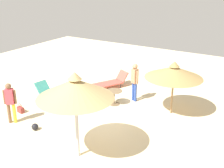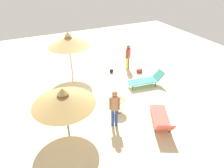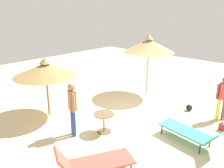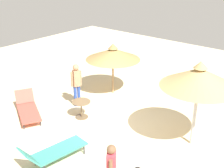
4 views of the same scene
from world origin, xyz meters
TOP-DOWN VIEW (x-y plane):
  - ground at (0.00, 0.00)m, footprint 24.00×24.00m
  - parasol_umbrella_far_left at (-2.86, -0.94)m, footprint 2.34×2.34m
  - parasol_umbrella_near_left at (1.63, -2.35)m, footprint 2.34×2.34m
  - lounge_chair_center at (2.76, 1.35)m, footprint 2.04×1.51m
  - lounge_chair_far_right at (-0.18, 2.59)m, footprint 0.91×2.07m
  - person_standing_edge at (-2.45, 2.63)m, footprint 0.35×0.41m
  - person_standing_front at (1.93, -0.45)m, footprint 0.30×0.42m
  - handbag at (-1.67, 3.06)m, footprint 0.24×0.37m
  - side_table_round at (1.12, 0.13)m, footprint 0.70×0.70m
  - beach_ball at (-2.41, 1.45)m, footprint 0.26×0.26m

SIDE VIEW (x-z plane):
  - ground at x=0.00m, z-range -0.10..0.00m
  - beach_ball at x=-2.41m, z-range 0.00..0.26m
  - handbag at x=-1.67m, z-range -0.07..0.34m
  - lounge_chair_center at x=2.76m, z-range -0.07..0.70m
  - lounge_chair_far_right at x=-0.18m, z-range -0.02..0.80m
  - side_table_round at x=1.12m, z-range 0.13..0.79m
  - person_standing_edge at x=-2.45m, z-range 0.12..1.76m
  - person_standing_front at x=1.93m, z-range 0.13..1.91m
  - parasol_umbrella_near_left at x=1.63m, z-range 0.68..2.94m
  - parasol_umbrella_far_left at x=-2.86m, z-range 0.90..3.73m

